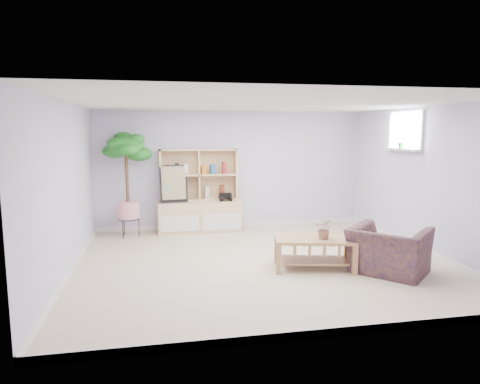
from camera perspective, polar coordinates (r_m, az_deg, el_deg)
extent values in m
cube|color=#C6AD90|center=(6.66, 2.68, -9.33)|extent=(5.50, 5.00, 0.01)
cube|color=silver|center=(6.37, 2.82, 11.75)|extent=(5.50, 5.00, 0.01)
cube|color=silver|center=(8.84, -1.10, 2.94)|extent=(5.50, 0.01, 2.40)
cube|color=silver|center=(4.05, 11.18, -3.33)|extent=(5.50, 0.01, 2.40)
cube|color=silver|center=(6.35, -22.15, 0.32)|extent=(0.01, 5.00, 2.40)
cube|color=silver|center=(7.54, 23.49, 1.39)|extent=(0.01, 5.00, 2.40)
cube|color=white|center=(7.97, 20.77, 5.32)|extent=(0.14, 1.00, 0.04)
imported|color=#30753F|center=(6.25, 11.22, -4.83)|extent=(0.35, 0.35, 0.30)
imported|color=black|center=(6.41, 19.23, -6.99)|extent=(1.33, 1.34, 0.75)
imported|color=#15681E|center=(7.99, 20.72, 6.27)|extent=(0.15, 0.14, 0.22)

